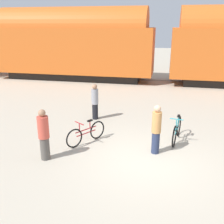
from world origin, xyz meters
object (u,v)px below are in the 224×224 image
object	(u,v)px
freight_train	(163,44)
person_in_tan	(156,129)
bicycle_maroon	(86,133)
bicycle_teal	(177,131)
person_in_grey	(95,102)
person_in_red	(44,135)

from	to	relation	value
freight_train	person_in_tan	world-z (taller)	freight_train
bicycle_maroon	bicycle_teal	world-z (taller)	bicycle_teal
bicycle_teal	person_in_grey	size ratio (longest dim) A/B	1.13
person_in_tan	bicycle_maroon	bearing A→B (deg)	82.57
person_in_red	person_in_tan	distance (m)	3.49
freight_train	person_in_red	bearing A→B (deg)	-104.30
bicycle_teal	person_in_tan	xyz separation A→B (m)	(-0.69, -1.08, 0.43)
bicycle_maroon	person_in_tan	world-z (taller)	person_in_tan
bicycle_maroon	person_in_red	distance (m)	1.70
bicycle_maroon	person_in_red	world-z (taller)	person_in_red
person_in_red	freight_train	bearing A→B (deg)	-33.23
freight_train	person_in_red	xyz separation A→B (m)	(-3.08, -12.09, -1.88)
bicycle_teal	person_in_tan	world-z (taller)	person_in_tan
freight_train	bicycle_teal	xyz separation A→B (m)	(0.91, -9.89, -2.29)
bicycle_teal	bicycle_maroon	bearing A→B (deg)	-165.17
person_in_tan	bicycle_teal	bearing A→B (deg)	-33.60
person_in_red	person_in_grey	distance (m)	3.85
freight_train	person_in_tan	bearing A→B (deg)	-88.82
freight_train	person_in_tan	distance (m)	11.14
person_in_tan	person_in_grey	world-z (taller)	person_in_tan
freight_train	bicycle_maroon	world-z (taller)	freight_train
bicycle_teal	freight_train	bearing A→B (deg)	95.28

